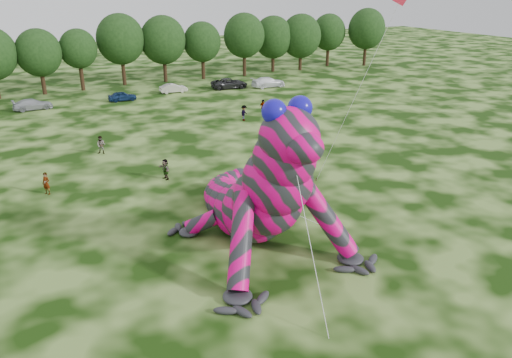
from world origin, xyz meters
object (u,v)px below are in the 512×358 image
at_px(tree_15, 301,42).
at_px(spectator_2, 244,113).
at_px(car_7, 268,82).
at_px(spectator_1, 101,145).
at_px(tree_8, 40,62).
at_px(tree_11, 164,49).
at_px(spectator_0, 46,183).
at_px(spectator_3, 263,107).
at_px(car_4, 122,96).
at_px(car_6, 229,83).
at_px(tree_12, 203,51).
at_px(tree_17, 366,37).
at_px(tree_10, 121,50).
at_px(tree_13, 244,45).
at_px(spectator_5, 165,169).
at_px(car_3, 33,104).
at_px(flying_kite, 394,12).
at_px(car_5, 173,88).
at_px(tree_9, 80,60).
at_px(inflatable_gecko, 243,162).
at_px(tree_16, 328,40).
at_px(tree_14, 273,44).

xyz_separation_m(tree_15, spectator_2, (-24.07, -26.48, -3.93)).
xyz_separation_m(car_7, spectator_1, (-28.46, -20.02, 0.09)).
height_order(tree_8, tree_11, tree_11).
bearing_deg(spectator_2, spectator_0, 170.35).
xyz_separation_m(spectator_1, spectator_3, (19.97, 5.83, 0.07)).
bearing_deg(car_4, car_6, -84.41).
xyz_separation_m(tree_8, tree_11, (18.00, 1.21, 0.56)).
xyz_separation_m(tree_8, tree_12, (24.23, 0.75, 0.01)).
distance_m(tree_8, tree_17, 56.17).
height_order(tree_12, car_7, tree_12).
relative_size(tree_10, car_6, 1.95).
height_order(tree_13, spectator_5, tree_13).
height_order(tree_11, car_3, tree_11).
height_order(flying_kite, tree_8, flying_kite).
height_order(tree_15, spectator_5, tree_15).
bearing_deg(car_4, spectator_1, 163.86).
relative_size(flying_kite, spectator_3, 8.27).
bearing_deg(spectator_1, tree_8, 125.37).
distance_m(tree_13, spectator_0, 51.84).
distance_m(car_6, car_7, 5.84).
height_order(car_7, spectator_3, spectator_3).
bearing_deg(tree_13, spectator_1, -134.25).
relative_size(flying_kite, spectator_1, 8.90).
relative_size(tree_10, spectator_1, 6.22).
bearing_deg(spectator_3, car_5, -0.43).
distance_m(tree_12, spectator_1, 38.35).
bearing_deg(tree_12, tree_15, 0.10).
distance_m(tree_13, tree_15, 11.36).
bearing_deg(tree_9, flying_kite, -75.77).
bearing_deg(car_3, tree_11, -66.77).
height_order(inflatable_gecko, tree_16, inflatable_gecko).
xyz_separation_m(tree_12, tree_16, (25.44, 1.63, 0.20)).
height_order(car_4, spectator_2, spectator_2).
bearing_deg(car_4, flying_kite, -165.04).
bearing_deg(spectator_2, tree_16, 3.95).
bearing_deg(tree_8, tree_12, 1.78).
bearing_deg(tree_10, tree_14, 0.32).
distance_m(tree_15, spectator_5, 54.83).
height_order(flying_kite, tree_16, flying_kite).
relative_size(tree_11, car_7, 1.94).
bearing_deg(inflatable_gecko, tree_13, 60.94).
relative_size(tree_8, tree_13, 0.88).
relative_size(inflatable_gecko, spectator_2, 10.81).
height_order(car_3, car_7, car_7).
relative_size(flying_kite, car_3, 3.27).
xyz_separation_m(tree_14, spectator_5, (-32.57, -40.68, -3.86)).
xyz_separation_m(tree_10, car_5, (4.77, -8.96, -4.61)).
height_order(tree_16, spectator_2, tree_16).
height_order(flying_kite, tree_13, flying_kite).
bearing_deg(car_4, tree_16, -72.08).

